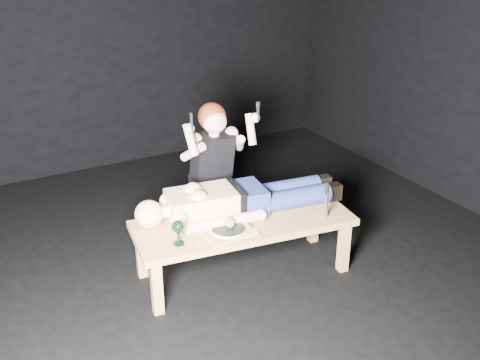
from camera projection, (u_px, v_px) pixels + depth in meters
The scene contains 13 objects.
ground at pixel (220, 275), 4.32m from camera, with size 5.00×5.00×0.00m, color black.
back_wall at pixel (103, 24), 5.69m from camera, with size 5.00×5.00×0.00m, color black.
table at pixel (243, 247), 4.25m from camera, with size 1.59×0.60×0.45m, color tan.
lying_man at pixel (242, 195), 4.24m from camera, with size 1.57×0.48×0.26m, color beige, non-canonical shape.
kneeling_woman at pixel (209, 170), 4.59m from camera, with size 0.65×0.73×1.23m, color black, non-canonical shape.
serving_tray at pixel (228, 232), 3.98m from camera, with size 0.34×0.24×0.02m, color tan.
plate at pixel (228, 230), 3.98m from camera, with size 0.23×0.23×0.02m, color white.
apple at pixel (230, 223), 3.97m from camera, with size 0.07×0.07×0.07m, color #5F9E22.
goblet at pixel (178, 233), 3.81m from camera, with size 0.09×0.09×0.18m, color black, non-canonical shape.
fork_flat at pixel (199, 242), 3.87m from camera, with size 0.01×0.17×0.01m, color #B2B2B7.
knife_flat at pixel (257, 231), 4.02m from camera, with size 0.01×0.17×0.01m, color #B2B2B7.
spoon_flat at pixel (249, 224), 4.10m from camera, with size 0.01×0.17×0.01m, color #B2B2B7.
carving_knife at pixel (326, 200), 4.14m from camera, with size 0.04×0.04×0.28m, color #B2B2B7, non-canonical shape.
Camera 1 is at (-1.62, -3.26, 2.43)m, focal length 43.01 mm.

